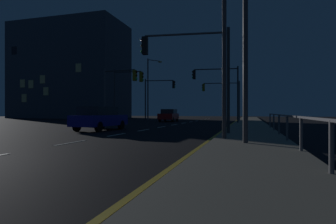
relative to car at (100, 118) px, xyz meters
name	(u,v)px	position (x,y,z in m)	size (l,w,h in m)	color
ground_plane	(163,127)	(2.75, 5.50, -0.82)	(112.00, 112.00, 0.00)	black
sidewalk_right	(250,127)	(9.63, 5.50, -0.75)	(2.97, 77.00, 0.14)	gray
lane_markings_center	(174,125)	(2.75, 9.00, -0.82)	(0.14, 50.00, 0.01)	silver
lane_edge_line	(231,125)	(7.90, 10.50, -0.82)	(0.14, 53.00, 0.01)	gold
car	(100,118)	(0.00, 0.00, 0.00)	(2.05, 4.49, 1.57)	navy
car_oncoming	(169,115)	(-0.16, 17.29, 0.00)	(2.08, 4.50, 1.57)	#B71414
traffic_light_far_center	(222,92)	(6.27, 19.53, 2.90)	(4.77, 0.84, 5.00)	#4C4C51
traffic_light_mid_left	(158,91)	(-1.59, 17.34, 3.04)	(3.94, 0.81, 5.48)	#38383D
traffic_light_far_right	(218,83)	(6.48, 12.55, 3.42)	(4.76, 0.75, 5.77)	#2D3033
traffic_light_near_right	(119,85)	(-1.80, 6.46, 2.84)	(3.41, 0.47, 5.23)	#4C4C51
traffic_light_mid_right	(189,59)	(6.50, -2.12, 3.21)	(4.74, 0.76, 5.46)	#2D3033
traffic_light_overhead_east	(127,86)	(-1.80, 8.23, 2.91)	(3.02, 0.52, 5.36)	#38383D
street_lamp_far_end	(255,6)	(9.75, -6.48, 4.08)	(2.15, 1.15, 7.95)	#38383D
street_lamp_median	(150,84)	(-3.40, 19.26, 4.21)	(1.61, 1.81, 8.46)	#4C4C51
street_lamp_corner	(227,20)	(8.69, -5.04, 4.14)	(1.06, 1.36, 8.18)	#38383D
barrier_fence	(287,121)	(10.97, -5.01, 0.05)	(0.09, 18.08, 0.98)	#59595E
building_distant	(71,72)	(-24.81, 31.81, 8.50)	(21.51, 11.28, 18.65)	#3D424C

